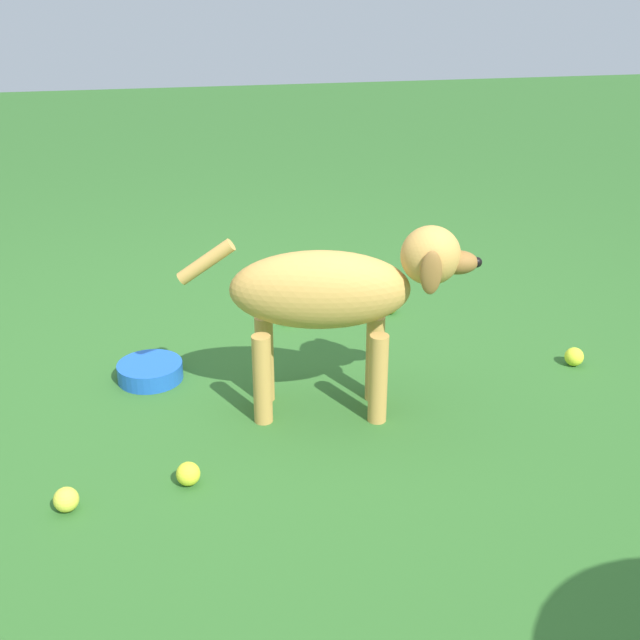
# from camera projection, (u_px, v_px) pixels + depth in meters

# --- Properties ---
(ground) EXTENTS (14.00, 14.00, 0.00)m
(ground) POSITION_uv_depth(u_px,v_px,m) (248.00, 385.00, 2.68)
(ground) COLOR #2D6026
(dog) EXTENTS (0.89, 0.31, 0.61)m
(dog) POSITION_uv_depth(u_px,v_px,m) (338.00, 293.00, 2.37)
(dog) COLOR #C69347
(dog) RESTS_ON ground
(tennis_ball_0) EXTENTS (0.07, 0.07, 0.07)m
(tennis_ball_0) POSITION_uv_depth(u_px,v_px,m) (389.00, 306.00, 3.21)
(tennis_ball_0) COLOR #CCD42D
(tennis_ball_0) RESTS_ON ground
(tennis_ball_1) EXTENTS (0.07, 0.07, 0.07)m
(tennis_ball_1) POSITION_uv_depth(u_px,v_px,m) (287.00, 316.00, 3.12)
(tennis_ball_1) COLOR yellow
(tennis_ball_1) RESTS_ON ground
(tennis_ball_2) EXTENTS (0.07, 0.07, 0.07)m
(tennis_ball_2) POSITION_uv_depth(u_px,v_px,m) (66.00, 500.00, 2.06)
(tennis_ball_2) COLOR #D5D13D
(tennis_ball_2) RESTS_ON ground
(tennis_ball_3) EXTENTS (0.07, 0.07, 0.07)m
(tennis_ball_3) POSITION_uv_depth(u_px,v_px,m) (188.00, 474.00, 2.16)
(tennis_ball_3) COLOR yellow
(tennis_ball_3) RESTS_ON ground
(tennis_ball_4) EXTENTS (0.07, 0.07, 0.07)m
(tennis_ball_4) POSITION_uv_depth(u_px,v_px,m) (574.00, 357.00, 2.80)
(tennis_ball_4) COLOR yellow
(tennis_ball_4) RESTS_ON ground
(water_bowl) EXTENTS (0.22, 0.22, 0.06)m
(water_bowl) POSITION_uv_depth(u_px,v_px,m) (150.00, 371.00, 2.71)
(water_bowl) COLOR blue
(water_bowl) RESTS_ON ground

